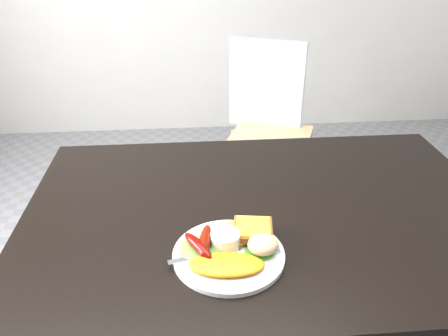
{
  "coord_description": "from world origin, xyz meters",
  "views": [
    {
      "loc": [
        -0.18,
        -0.9,
        1.37
      ],
      "look_at": [
        -0.11,
        -0.06,
        0.9
      ],
      "focal_mm": 35.0,
      "sensor_mm": 36.0,
      "label": 1
    }
  ],
  "objects_px": {
    "dining_chair": "(270,140)",
    "person": "(258,118)",
    "dining_table": "(264,214)",
    "plate": "(229,255)"
  },
  "relations": [
    {
      "from": "dining_table",
      "to": "person",
      "type": "height_order",
      "value": "person"
    },
    {
      "from": "dining_table",
      "to": "dining_chair",
      "type": "distance_m",
      "value": 1.08
    },
    {
      "from": "dining_chair",
      "to": "plate",
      "type": "distance_m",
      "value": 1.28
    },
    {
      "from": "dining_chair",
      "to": "person",
      "type": "distance_m",
      "value": 0.57
    },
    {
      "from": "dining_table",
      "to": "dining_chair",
      "type": "bearing_deg",
      "value": 78.42
    },
    {
      "from": "dining_table",
      "to": "person",
      "type": "distance_m",
      "value": 0.57
    },
    {
      "from": "person",
      "to": "dining_table",
      "type": "bearing_deg",
      "value": 102.63
    },
    {
      "from": "dining_chair",
      "to": "plate",
      "type": "relative_size",
      "value": 1.58
    },
    {
      "from": "dining_chair",
      "to": "person",
      "type": "relative_size",
      "value": 0.25
    },
    {
      "from": "person",
      "to": "plate",
      "type": "distance_m",
      "value": 0.76
    }
  ]
}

